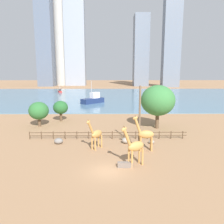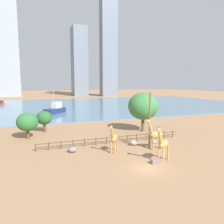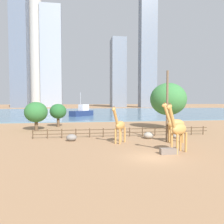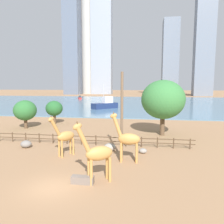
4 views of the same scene
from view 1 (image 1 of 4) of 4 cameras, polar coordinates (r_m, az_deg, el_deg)
ground_plane at (r=103.50m, az=-0.76°, el=4.31°), size 400.00×400.00×0.00m
harbor_water at (r=100.51m, az=-0.77°, el=4.18°), size 180.00×86.00×0.20m
giraffe_tall at (r=31.07m, az=8.56°, el=-5.76°), size 3.12×0.93×5.15m
giraffe_companion at (r=25.97m, az=5.94°, el=-8.91°), size 3.14×2.26×5.14m
giraffe_young at (r=31.48m, az=-4.23°, el=-5.77°), size 2.37×2.88×4.70m
utility_pole at (r=31.30m, az=7.23°, el=-1.51°), size 0.28×0.28×9.12m
boulder_near_fence at (r=35.10m, az=-13.79°, el=-7.36°), size 1.35×1.20×0.90m
boulder_by_pole at (r=34.43m, az=3.74°, el=-7.40°), size 1.38×1.23×0.92m
boulder_small at (r=34.73m, az=10.28°, el=-7.70°), size 0.88×0.76×0.57m
feeding_trough at (r=26.29m, az=3.48°, el=-13.57°), size 1.80×0.60×0.60m
enclosure_fence at (r=36.38m, az=-1.23°, el=-5.92°), size 26.12×0.14×1.30m
tree_left_large at (r=50.41m, az=-13.28°, el=1.13°), size 3.30×3.30×4.62m
tree_center_broad at (r=43.26m, az=11.89°, el=2.94°), size 6.60×6.60×8.52m
tree_right_tall at (r=46.68m, az=-18.60°, el=0.30°), size 4.00×4.00×5.05m
boat_ferry at (r=77.23m, az=-4.96°, el=3.29°), size 8.15×8.29×7.69m
boat_sailboat at (r=121.34m, az=-13.46°, el=5.32°), size 3.11×4.49×3.81m
skyline_tower_needle at (r=179.00m, az=7.54°, el=15.46°), size 11.26×14.37×54.13m
skyline_block_central at (r=173.34m, az=15.54°, el=22.23°), size 12.27×8.45×95.19m
skyline_tower_glass at (r=190.30m, az=-13.37°, el=19.43°), size 9.45×9.45×83.48m
skyline_block_left at (r=187.22m, az=-9.69°, el=19.08°), size 16.10×9.19×79.44m
skyline_block_right at (r=183.51m, az=-17.20°, el=19.39°), size 11.84×11.48×82.17m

